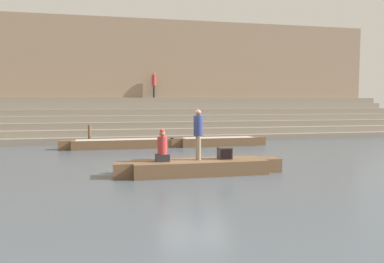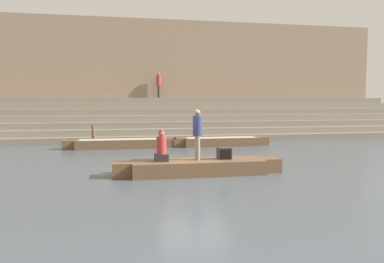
{
  "view_description": "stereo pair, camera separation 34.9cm",
  "coord_description": "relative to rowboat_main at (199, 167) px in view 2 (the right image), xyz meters",
  "views": [
    {
      "loc": [
        -2.97,
        -13.13,
        2.48
      ],
      "look_at": [
        0.02,
        0.49,
        1.39
      ],
      "focal_mm": 35.0,
      "sensor_mm": 36.0,
      "label": 1
    },
    {
      "loc": [
        -2.63,
        -13.2,
        2.48
      ],
      "look_at": [
        0.02,
        0.49,
        1.39
      ],
      "focal_mm": 35.0,
      "sensor_mm": 36.0,
      "label": 2
    }
  ],
  "objects": [
    {
      "name": "ground_plane",
      "position": [
        -0.02,
        0.71,
        -0.26
      ],
      "size": [
        120.0,
        120.0,
        0.0
      ],
      "primitive_type": "plane",
      "color": "#4C5660"
    },
    {
      "name": "ghat_steps",
      "position": [
        -0.02,
        13.16,
        0.75
      ],
      "size": [
        36.0,
        4.8,
        2.81
      ],
      "color": "gray",
      "rests_on": "ground"
    },
    {
      "name": "back_wall",
      "position": [
        -0.02,
        15.47,
        3.95
      ],
      "size": [
        34.2,
        1.28,
        8.47
      ],
      "color": "#937A60",
      "rests_on": "ground"
    },
    {
      "name": "rowboat_main",
      "position": [
        0.0,
        0.0,
        0.0
      ],
      "size": [
        5.84,
        1.41,
        0.49
      ],
      "rotation": [
        0.0,
        0.0,
        -0.04
      ],
      "color": "brown",
      "rests_on": "ground"
    },
    {
      "name": "person_standing",
      "position": [
        -0.02,
        0.1,
        1.24
      ],
      "size": [
        0.33,
        0.33,
        1.74
      ],
      "rotation": [
        0.0,
        0.0,
        0.13
      ],
      "color": "gray",
      "rests_on": "rowboat_main"
    },
    {
      "name": "person_rowing",
      "position": [
        -1.28,
        0.01,
        0.67
      ],
      "size": [
        0.46,
        0.36,
        1.09
      ],
      "rotation": [
        0.0,
        0.0,
        -0.25
      ],
      "color": "#28282D",
      "rests_on": "rowboat_main"
    },
    {
      "name": "tv_set",
      "position": [
        0.94,
        0.09,
        0.43
      ],
      "size": [
        0.46,
        0.44,
        0.41
      ],
      "rotation": [
        0.0,
        0.0,
        0.03
      ],
      "color": "#2D2D2D",
      "rests_on": "rowboat_main"
    },
    {
      "name": "moored_boat_shore",
      "position": [
        3.03,
        7.99,
        -0.0
      ],
      "size": [
        5.54,
        1.12,
        0.48
      ],
      "rotation": [
        0.0,
        0.0,
        -0.06
      ],
      "color": "brown",
      "rests_on": "ground"
    },
    {
      "name": "moored_boat_distant",
      "position": [
        -2.61,
        8.03,
        -0.0
      ],
      "size": [
        6.07,
        1.12,
        0.48
      ],
      "rotation": [
        0.0,
        0.0,
        0.11
      ],
      "color": "brown",
      "rests_on": "ground"
    },
    {
      "name": "mooring_post",
      "position": [
        -4.1,
        8.85,
        0.36
      ],
      "size": [
        0.18,
        0.18,
        1.24
      ],
      "primitive_type": "cylinder",
      "color": "brown",
      "rests_on": "ground"
    },
    {
      "name": "person_on_steps",
      "position": [
        0.13,
        14.53,
        3.59
      ],
      "size": [
        0.32,
        0.32,
        1.77
      ],
      "rotation": [
        0.0,
        0.0,
        0.41
      ],
      "color": "#28282D",
      "rests_on": "ghat_steps"
    }
  ]
}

